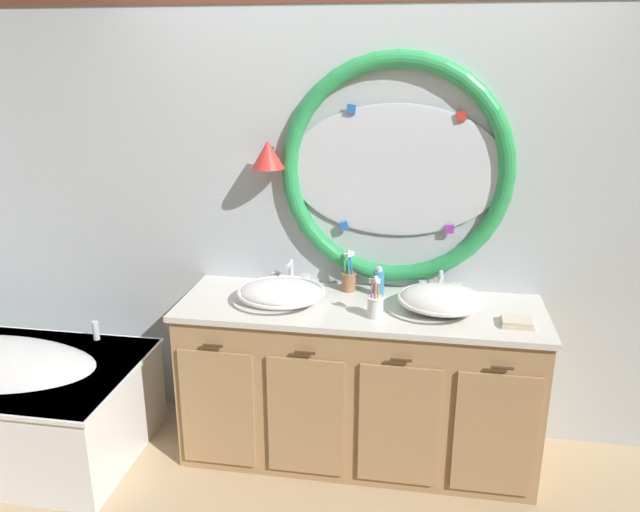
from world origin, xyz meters
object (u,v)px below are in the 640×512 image
(sink_basin_right, at_px, (441,299))
(soap_dispenser, at_px, (378,282))
(toothbrush_holder_right, at_px, (375,305))
(folded_hand_towel, at_px, (517,322))
(sink_basin_left, at_px, (281,292))
(toothbrush_holder_left, at_px, (349,280))

(sink_basin_right, xyz_separation_m, soap_dispenser, (-0.32, 0.18, 0.00))
(toothbrush_holder_right, bearing_deg, soap_dispenser, 91.41)
(folded_hand_towel, bearing_deg, sink_basin_left, 175.31)
(toothbrush_holder_right, xyz_separation_m, folded_hand_towel, (0.65, 0.02, -0.05))
(sink_basin_right, height_order, folded_hand_towel, sink_basin_right)
(sink_basin_right, relative_size, folded_hand_towel, 2.87)
(sink_basin_right, bearing_deg, sink_basin_left, -180.00)
(toothbrush_holder_left, height_order, soap_dispenser, toothbrush_holder_left)
(sink_basin_left, xyz_separation_m, folded_hand_towel, (1.13, -0.09, -0.04))
(sink_basin_left, height_order, toothbrush_holder_left, toothbrush_holder_left)
(folded_hand_towel, bearing_deg, soap_dispenser, 157.79)
(toothbrush_holder_left, bearing_deg, toothbrush_holder_right, -62.83)
(sink_basin_left, height_order, soap_dispenser, soap_dispenser)
(sink_basin_left, relative_size, soap_dispenser, 2.76)
(sink_basin_left, xyz_separation_m, toothbrush_holder_left, (0.31, 0.22, 0.01))
(toothbrush_holder_left, bearing_deg, folded_hand_towel, -20.74)
(sink_basin_right, xyz_separation_m, toothbrush_holder_right, (-0.31, -0.11, -0.01))
(sink_basin_right, relative_size, toothbrush_holder_right, 1.98)
(toothbrush_holder_left, height_order, folded_hand_towel, toothbrush_holder_left)
(folded_hand_towel, bearing_deg, sink_basin_right, 164.91)
(sink_basin_left, bearing_deg, toothbrush_holder_right, -12.68)
(sink_basin_right, distance_m, folded_hand_towel, 0.36)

